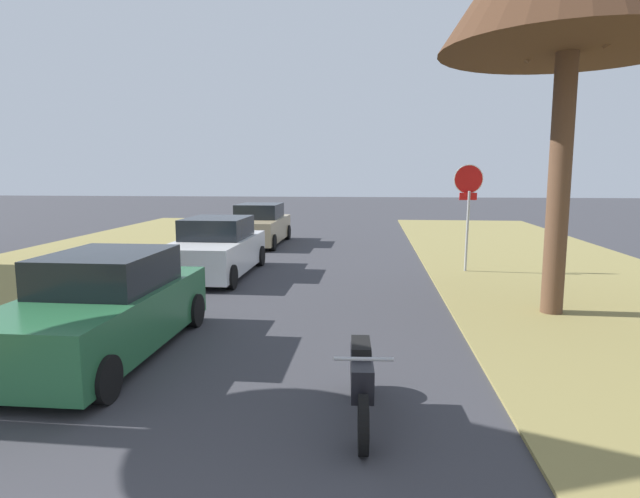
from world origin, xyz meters
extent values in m
cylinder|color=#9EA0A5|center=(4.65, 13.64, 1.17)|extent=(0.07, 0.24, 2.25)
cylinder|color=white|center=(4.65, 13.74, 2.62)|extent=(0.81, 0.14, 0.80)
cylinder|color=red|center=(4.65, 13.75, 2.62)|extent=(0.76, 0.14, 0.76)
cube|color=red|center=(4.65, 13.71, 2.14)|extent=(0.48, 0.08, 0.20)
cylinder|color=brown|center=(5.57, 9.31, 2.53)|extent=(0.42, 0.42, 4.97)
cylinder|color=brown|center=(5.62, 8.82, 5.76)|extent=(1.15, 0.31, 1.59)
cylinder|color=brown|center=(5.97, 9.58, 5.45)|extent=(0.78, 1.01, 1.00)
cylinder|color=brown|center=(5.62, 9.94, 5.57)|extent=(1.40, 0.29, 1.25)
cube|color=#28663D|center=(-2.10, 6.23, 0.59)|extent=(1.86, 4.41, 0.85)
cube|color=black|center=(-2.10, 6.45, 1.29)|extent=(1.62, 2.04, 0.56)
cylinder|color=black|center=(-1.25, 4.57, 0.30)|extent=(0.20, 0.60, 0.60)
cylinder|color=black|center=(-1.22, 7.87, 0.30)|extent=(0.20, 0.60, 0.60)
cylinder|color=black|center=(-2.96, 7.88, 0.30)|extent=(0.20, 0.60, 0.60)
cube|color=white|center=(-2.21, 12.66, 0.59)|extent=(1.86, 4.41, 0.85)
cube|color=black|center=(-2.21, 12.88, 1.29)|extent=(1.62, 2.04, 0.56)
cylinder|color=black|center=(-1.36, 11.00, 0.30)|extent=(0.20, 0.60, 0.60)
cylinder|color=black|center=(-3.10, 11.01, 0.30)|extent=(0.20, 0.60, 0.60)
cylinder|color=black|center=(-1.33, 14.30, 0.30)|extent=(0.20, 0.60, 0.60)
cylinder|color=black|center=(-3.07, 14.31, 0.30)|extent=(0.20, 0.60, 0.60)
cube|color=tan|center=(-2.37, 19.07, 0.59)|extent=(1.86, 4.41, 0.85)
cube|color=black|center=(-2.37, 19.29, 1.29)|extent=(1.62, 2.04, 0.56)
cylinder|color=black|center=(-1.51, 17.42, 0.30)|extent=(0.20, 0.60, 0.60)
cylinder|color=black|center=(-3.25, 17.43, 0.30)|extent=(0.20, 0.60, 0.60)
cylinder|color=black|center=(-1.49, 20.72, 0.30)|extent=(0.20, 0.60, 0.60)
cylinder|color=black|center=(-3.23, 20.73, 0.30)|extent=(0.20, 0.60, 0.60)
cylinder|color=black|center=(1.92, 3.67, 0.30)|extent=(0.13, 0.60, 0.60)
cylinder|color=black|center=(1.85, 5.12, 0.30)|extent=(0.13, 0.60, 0.60)
cube|color=black|center=(1.89, 4.40, 0.58)|extent=(0.29, 1.03, 0.36)
cube|color=black|center=(1.87, 4.65, 0.78)|extent=(0.25, 0.57, 0.12)
cylinder|color=#9EA0A5|center=(1.92, 3.77, 0.95)|extent=(0.60, 0.07, 0.04)
camera|label=1|loc=(1.96, -1.37, 2.80)|focal=29.94mm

